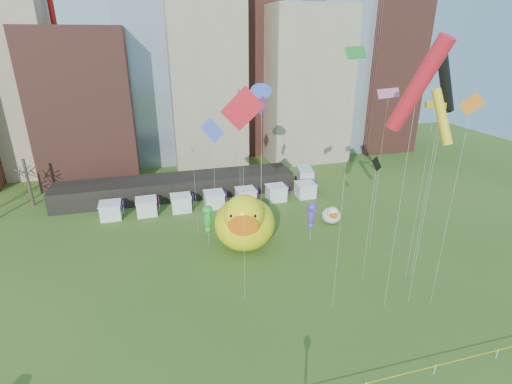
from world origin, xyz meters
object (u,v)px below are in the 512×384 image
object	(u,v)px
seahorse_green	(208,217)
box_truck	(305,177)
small_duck	(332,215)
big_duck	(244,221)
seahorse_purple	(312,213)

from	to	relation	value
seahorse_green	box_truck	distance (m)	25.58
small_duck	seahorse_green	xyz separation A→B (m)	(-17.46, -1.16, 2.50)
big_duck	box_truck	world-z (taller)	big_duck
big_duck	box_truck	distance (m)	24.12
big_duck	seahorse_purple	world-z (taller)	big_duck
big_duck	box_truck	xyz separation A→B (m)	(15.54, 18.32, -2.15)
small_duck	box_truck	size ratio (longest dim) A/B	0.56
small_duck	box_truck	distance (m)	15.18
box_truck	seahorse_green	bearing A→B (deg)	-127.83
small_duck	seahorse_purple	distance (m)	6.49
box_truck	seahorse_purple	bearing A→B (deg)	-97.59
big_duck	seahorse_green	xyz separation A→B (m)	(-4.13, 2.14, 0.16)
seahorse_green	box_truck	bearing A→B (deg)	44.51
seahorse_purple	box_truck	world-z (taller)	seahorse_purple
seahorse_purple	box_truck	distance (m)	20.08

